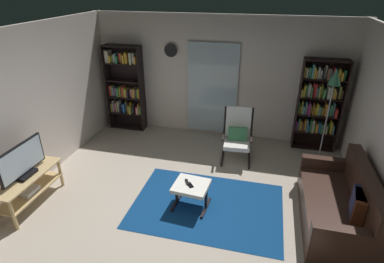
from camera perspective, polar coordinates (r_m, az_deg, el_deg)
The scene contains 16 objects.
ground_plane at distance 4.85m, azimuth -1.66°, elevation -14.94°, with size 7.02×7.02×0.00m, color #B2A493.
wall_back at distance 6.76m, azimuth 4.85°, elevation 9.87°, with size 5.60×0.06×2.60m, color silver.
wall_left at distance 5.45m, azimuth -30.41°, elevation 2.13°, with size 0.06×6.00×2.60m, color silver.
glass_door_panel at distance 6.79m, azimuth 3.78°, elevation 7.77°, with size 1.10×0.01×2.00m, color silver.
area_rug at distance 4.99m, azimuth 2.82°, elevation -13.50°, with size 2.31×1.62×0.01m, color navy.
tv_stand at distance 5.43m, azimuth -28.00°, elevation -8.88°, with size 0.42×1.18×0.53m.
television at distance 5.22m, azimuth -28.91°, elevation -4.94°, with size 0.20×0.87×0.52m.
bookshelf_near_tv at distance 7.26m, azimuth -12.18°, elevation 8.07°, with size 0.83×0.30×1.94m.
bookshelf_near_sofa at distance 6.66m, azimuth 22.42°, elevation 4.97°, with size 0.83×0.30×1.87m.
leather_sofa at distance 4.96m, azimuth 25.63°, elevation -12.29°, with size 0.84×1.77×0.88m.
lounge_armchair at distance 6.01m, azimuth 8.42°, elevation -0.31°, with size 0.61×0.69×1.02m.
ottoman at distance 4.78m, azimuth -0.16°, elevation -10.44°, with size 0.56×0.52×0.41m.
tv_remote at distance 4.78m, azimuth -0.96°, elevation -9.31°, with size 0.04×0.14×0.02m, color black.
cell_phone at distance 4.72m, azimuth -0.37°, elevation -9.87°, with size 0.07×0.14×0.01m, color black.
floor_lamp_by_shelf at distance 5.93m, azimuth 24.70°, elevation 7.61°, with size 0.22×0.22×1.85m.
wall_clock at distance 6.79m, azimuth -3.94°, elevation 14.76°, with size 0.29×0.03×0.29m.
Camera 1 is at (1.01, -3.51, 3.19)m, focal length 28.84 mm.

